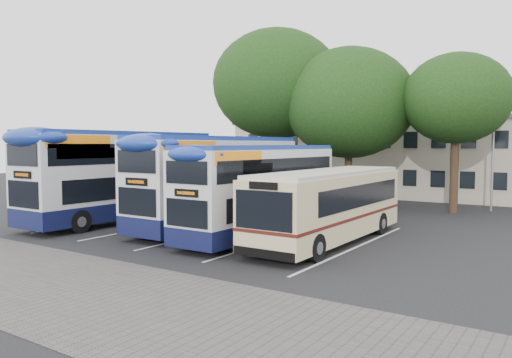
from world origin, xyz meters
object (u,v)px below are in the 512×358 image
Objects in this scene: bus_dd_right at (261,187)px; bus_dd_mid at (219,177)px; lamp_post at (494,130)px; tree_left at (277,84)px; bus_dd_left at (124,172)px; tree_mid at (349,103)px; bus_single at (330,202)px; tree_right at (456,99)px.

bus_dd_mid is at bearing 162.06° from bus_dd_right.
lamp_post reaches higher than bus_dd_mid.
bus_dd_right is at bearing -61.49° from tree_left.
tree_mid is at bearing 58.86° from bus_dd_left.
bus_single is (6.32, -0.45, -0.78)m from bus_dd_mid.
tree_right is (12.03, 1.00, -1.56)m from tree_left.
bus_dd_left is (-16.10, -15.29, -2.40)m from lamp_post.
bus_dd_left is at bearing -168.18° from bus_dd_mid.
tree_mid is at bearing -162.77° from lamp_post.
tree_left is at bearing -167.38° from lamp_post.
tree_mid is (5.37, 0.48, -1.56)m from tree_left.
tree_mid is 0.97× the size of bus_dd_mid.
lamp_post is 17.03m from bus_dd_right.
lamp_post is 0.85× the size of tree_mid.
tree_mid reaches higher than bus_dd_mid.
bus_single is (11.98, 0.73, -0.94)m from bus_dd_left.
tree_left is at bearing -174.94° from tree_mid.
bus_dd_left is 1.13× the size of bus_single.
tree_mid is 0.91× the size of bus_dd_left.
bus_dd_mid is (-10.45, -14.11, -2.57)m from lamp_post.
lamp_post is at bearing 53.47° from bus_dd_mid.
bus_dd_right is (8.82, 0.16, -0.40)m from bus_dd_left.
lamp_post is 0.91× the size of bus_dd_right.
tree_right is 0.94× the size of bus_single.
tree_right is 15.45m from bus_dd_mid.
lamp_post is at bearing 49.39° from tree_right.
tree_mid is 13.72m from bus_single.
bus_single is (-2.33, -12.47, -5.17)m from tree_right.
tree_right is (6.65, 0.53, -0.00)m from tree_mid.
tree_mid reaches higher than bus_dd_left.
lamp_post is 0.88× the size of bus_single.
tree_mid is (-8.45, -2.62, 1.84)m from lamp_post.
bus_dd_left is at bearing -121.14° from tree_mid.
bus_dd_right is at bearing -112.81° from tree_right.
tree_left reaches higher than bus_single.
bus_dd_left is (-14.31, -13.20, -4.23)m from tree_right.
bus_single is at bearing -70.13° from tree_mid.
bus_dd_left is 5.78m from bus_dd_mid.
tree_left is 5.62m from tree_mid.
tree_right is 0.97× the size of bus_dd_right.
bus_single is (9.69, -11.47, -6.73)m from tree_left.
lamp_post is 0.78× the size of bus_dd_left.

